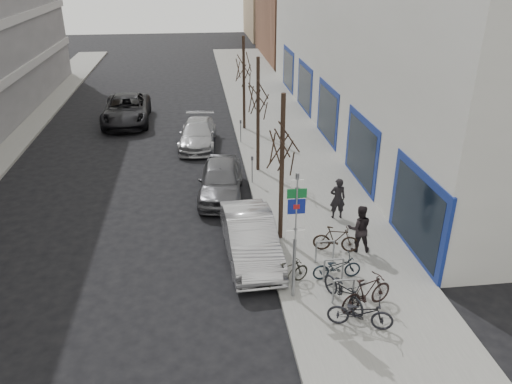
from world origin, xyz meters
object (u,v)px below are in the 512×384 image
object	(u,v)px
parked_car_mid	(221,180)
lane_car	(127,110)
bike_far_inner	(336,239)
tree_mid	(258,88)
tree_near	(283,134)
bike_near_left	(344,288)
bike_near_right	(367,292)
bike_far_curb	(361,310)
bike_rack	(334,267)
parked_car_back	(198,134)
meter_mid	(252,167)
parked_car_front	(251,238)
highway_sign_pole	(295,229)
bike_mid_curb	(337,265)
tree_far	(244,61)
meter_back	(241,129)
pedestrian_far	(359,228)
bike_mid_inner	(289,273)
meter_front	(270,226)
pedestrian_near	(338,198)

from	to	relation	value
parked_car_mid	lane_car	world-z (taller)	lane_car
bike_far_inner	tree_mid	bearing A→B (deg)	28.31
tree_near	bike_near_left	distance (m)	5.43
lane_car	bike_near_right	bearing A→B (deg)	-67.35
bike_far_curb	bike_rack	bearing A→B (deg)	23.26
tree_mid	bike_far_inner	world-z (taller)	tree_mid
bike_far_inner	parked_car_back	world-z (taller)	parked_car_back
meter_mid	parked_car_front	size ratio (longest dim) A/B	0.27
tree_mid	parked_car_front	distance (m)	8.26
meter_mid	bike_near_right	xyz separation A→B (m)	(2.24, -9.34, -0.22)
highway_sign_pole	tree_near	world-z (taller)	tree_near
bike_mid_curb	parked_car_front	xyz separation A→B (m)	(-2.55, 1.79, 0.14)
tree_far	lane_car	size ratio (longest dim) A/B	0.92
tree_far	parked_car_back	distance (m)	5.02
bike_near_left	parked_car_mid	distance (m)	8.71
meter_back	parked_car_mid	bearing A→B (deg)	-102.89
bike_rack	pedestrian_far	size ratio (longest dim) A/B	1.30
tree_near	bike_far_inner	world-z (taller)	tree_near
tree_mid	bike_mid_inner	world-z (taller)	tree_mid
meter_front	parked_car_mid	world-z (taller)	parked_car_mid
parked_car_front	bike_far_curb	bearing A→B (deg)	-61.03
meter_mid	pedestrian_near	world-z (taller)	pedestrian_near
meter_back	tree_near	bearing A→B (deg)	-87.55
bike_mid_curb	pedestrian_near	size ratio (longest dim) A/B	0.94
parked_car_front	pedestrian_near	world-z (taller)	pedestrian_near
bike_near_right	pedestrian_near	bearing A→B (deg)	-28.71
bike_mid_inner	parked_car_back	world-z (taller)	parked_car_back
bike_mid_curb	bike_far_curb	distance (m)	2.34
bike_rack	parked_car_mid	size ratio (longest dim) A/B	0.50
bike_rack	tree_far	distance (m)	16.31
bike_mid_inner	pedestrian_near	distance (m)	4.99
bike_mid_inner	bike_far_inner	world-z (taller)	bike_far_inner
highway_sign_pole	parked_car_front	bearing A→B (deg)	111.42
bike_far_curb	bike_mid_curb	bearing A→B (deg)	19.28
tree_mid	pedestrian_near	world-z (taller)	tree_mid
lane_car	bike_mid_curb	bearing A→B (deg)	-66.63
tree_far	bike_near_right	xyz separation A→B (m)	(1.79, -17.34, -3.40)
bike_far_inner	meter_back	bearing A→B (deg)	26.13
bike_far_curb	parked_car_back	bearing A→B (deg)	33.80
parked_car_mid	bike_near_left	bearing A→B (deg)	-62.73
bike_near_right	bike_far_curb	distance (m)	0.87
meter_front	bike_mid_inner	xyz separation A→B (m)	(0.22, -2.45, -0.31)
meter_back	bike_mid_curb	xyz separation A→B (m)	(1.80, -13.25, -0.29)
meter_mid	tree_mid	bearing A→B (deg)	73.30
bike_far_curb	parked_car_back	world-z (taller)	parked_car_back
bike_near_left	parked_car_mid	world-z (taller)	parked_car_mid
tree_near	parked_car_front	distance (m)	3.67
parked_car_back	pedestrian_far	bearing A→B (deg)	-60.65
tree_far	bike_far_inner	distance (m)	14.70
bike_near_left	bike_far_inner	distance (m)	2.94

